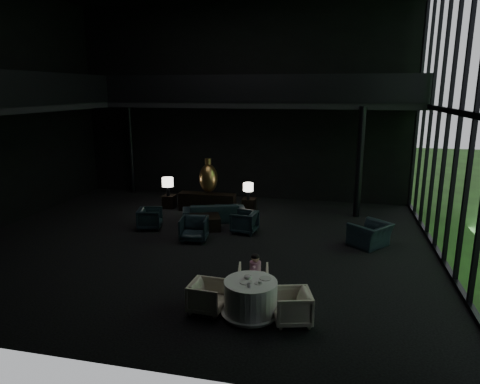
% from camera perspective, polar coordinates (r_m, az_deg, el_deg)
% --- Properties ---
extents(floor, '(14.00, 12.00, 0.02)m').
position_cam_1_polar(floor, '(13.20, -5.58, -6.79)').
color(floor, black).
rests_on(floor, ground).
extents(wall_back, '(14.00, 0.04, 8.00)m').
position_cam_1_polar(wall_back, '(18.18, 0.20, 11.73)').
color(wall_back, black).
rests_on(wall_back, ground).
extents(wall_front, '(14.00, 0.04, 8.00)m').
position_cam_1_polar(wall_front, '(7.00, -22.10, 7.88)').
color(wall_front, black).
rests_on(wall_front, ground).
extents(curtain_wall, '(0.20, 12.00, 8.00)m').
position_cam_1_polar(curtain_wall, '(12.11, 27.41, 9.34)').
color(curtain_wall, black).
rests_on(curtain_wall, ground).
extents(mezzanine_left, '(2.00, 12.00, 0.25)m').
position_cam_1_polar(mezzanine_left, '(15.41, -27.98, 9.86)').
color(mezzanine_left, black).
rests_on(mezzanine_left, wall_left).
extents(mezzanine_back, '(12.00, 2.00, 0.25)m').
position_cam_1_polar(mezzanine_back, '(17.00, 2.80, 11.59)').
color(mezzanine_back, black).
rests_on(mezzanine_back, wall_back).
extents(railing_left, '(0.06, 12.00, 1.00)m').
position_cam_1_polar(railing_left, '(14.77, -25.22, 12.39)').
color(railing_left, black).
rests_on(railing_left, mezzanine_left).
extents(railing_back, '(12.00, 0.06, 1.00)m').
position_cam_1_polar(railing_back, '(16.01, 2.18, 13.62)').
color(railing_back, black).
rests_on(railing_back, mezzanine_back).
extents(column_nw, '(0.24, 0.24, 4.00)m').
position_cam_1_polar(column_nw, '(19.78, -14.36, 5.63)').
color(column_nw, black).
rests_on(column_nw, floor).
extents(column_ne, '(0.24, 0.24, 4.00)m').
position_cam_1_polar(column_ne, '(15.96, 15.65, 3.75)').
color(column_ne, black).
rests_on(column_ne, floor).
extents(console, '(2.19, 0.50, 0.70)m').
position_cam_1_polar(console, '(16.48, -4.40, -1.36)').
color(console, black).
rests_on(console, floor).
extents(bronze_urn, '(0.71, 0.71, 1.32)m').
position_cam_1_polar(bronze_urn, '(16.47, -4.23, 1.89)').
color(bronze_urn, olive).
rests_on(bronze_urn, console).
extents(side_table_left, '(0.46, 0.46, 0.51)m').
position_cam_1_polar(side_table_left, '(17.14, -9.39, -1.25)').
color(side_table_left, black).
rests_on(side_table_left, floor).
extents(table_lamp_left, '(0.44, 0.44, 0.73)m').
position_cam_1_polar(table_lamp_left, '(16.87, -9.62, 1.21)').
color(table_lamp_left, black).
rests_on(table_lamp_left, side_table_left).
extents(side_table_right, '(0.49, 0.49, 0.53)m').
position_cam_1_polar(side_table_right, '(16.33, 1.22, -1.76)').
color(side_table_right, black).
rests_on(side_table_right, floor).
extents(table_lamp_right, '(0.38, 0.38, 0.64)m').
position_cam_1_polar(table_lamp_right, '(15.98, 1.10, 0.57)').
color(table_lamp_right, black).
rests_on(table_lamp_right, side_table_right).
extents(sofa, '(2.46, 1.47, 0.92)m').
position_cam_1_polar(sofa, '(15.22, -3.49, -2.16)').
color(sofa, black).
rests_on(sofa, floor).
extents(lounge_armchair_west, '(0.87, 0.90, 0.77)m').
position_cam_1_polar(lounge_armchair_west, '(14.66, -11.92, -3.36)').
color(lounge_armchair_west, black).
rests_on(lounge_armchair_west, floor).
extents(lounge_armchair_east, '(0.81, 0.85, 0.79)m').
position_cam_1_polar(lounge_armchair_east, '(13.97, 0.59, -3.87)').
color(lounge_armchair_east, black).
rests_on(lounge_armchair_east, floor).
extents(lounge_armchair_south, '(0.96, 0.91, 0.88)m').
position_cam_1_polar(lounge_armchair_south, '(13.29, -6.16, -4.67)').
color(lounge_armchair_south, black).
rests_on(lounge_armchair_south, floor).
extents(window_armchair, '(1.27, 1.33, 0.98)m').
position_cam_1_polar(window_armchair, '(13.32, 16.98, -4.93)').
color(window_armchair, black).
rests_on(window_armchair, floor).
extents(coffee_table, '(1.29, 1.29, 0.44)m').
position_cam_1_polar(coffee_table, '(14.47, -4.72, -4.01)').
color(coffee_table, black).
rests_on(coffee_table, floor).
extents(dining_table, '(1.25, 1.25, 0.75)m').
position_cam_1_polar(dining_table, '(9.11, 1.41, -14.22)').
color(dining_table, white).
rests_on(dining_table, floor).
extents(dining_chair_north, '(0.71, 0.68, 0.64)m').
position_cam_1_polar(dining_chair_north, '(10.01, 1.78, -11.59)').
color(dining_chair_north, silver).
rests_on(dining_chair_north, floor).
extents(dining_chair_east, '(0.80, 0.83, 0.71)m').
position_cam_1_polar(dining_chair_east, '(8.90, 6.97, -14.85)').
color(dining_chair_east, beige).
rests_on(dining_chair_east, floor).
extents(dining_chair_west, '(0.63, 0.67, 0.66)m').
position_cam_1_polar(dining_chair_west, '(9.29, -4.39, -13.70)').
color(dining_chair_west, silver).
rests_on(dining_chair_west, floor).
extents(child, '(0.25, 0.25, 0.55)m').
position_cam_1_polar(child, '(9.74, 2.06, -9.77)').
color(child, '#CCA4AB').
rests_on(child, dining_chair_north).
extents(plate_a, '(0.32, 0.32, 0.02)m').
position_cam_1_polar(plate_a, '(8.87, 0.82, -11.94)').
color(plate_a, white).
rests_on(plate_a, dining_table).
extents(plate_b, '(0.32, 0.32, 0.02)m').
position_cam_1_polar(plate_b, '(9.04, 3.39, -11.43)').
color(plate_b, white).
rests_on(plate_b, dining_table).
extents(saucer, '(0.19, 0.19, 0.01)m').
position_cam_1_polar(saucer, '(8.84, 2.46, -12.05)').
color(saucer, white).
rests_on(saucer, dining_table).
extents(coffee_cup, '(0.09, 0.09, 0.06)m').
position_cam_1_polar(coffee_cup, '(8.82, 2.68, -11.87)').
color(coffee_cup, white).
rests_on(coffee_cup, saucer).
extents(cereal_bowl, '(0.17, 0.17, 0.09)m').
position_cam_1_polar(cereal_bowl, '(9.01, 1.05, -11.25)').
color(cereal_bowl, white).
rests_on(cereal_bowl, dining_table).
extents(cream_pot, '(0.09, 0.09, 0.08)m').
position_cam_1_polar(cream_pot, '(8.68, 1.18, -12.31)').
color(cream_pot, '#99999E').
rests_on(cream_pot, dining_table).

